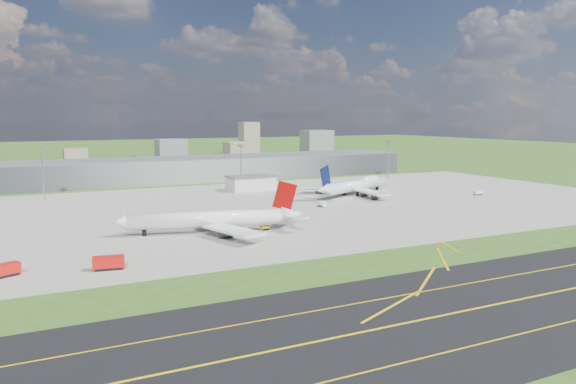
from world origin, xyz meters
name	(u,v)px	position (x,y,z in m)	size (l,w,h in m)	color
ground	(207,182)	(0.00, 150.00, 0.00)	(1400.00, 1400.00, 0.00)	#36591B
taxiway	(550,293)	(0.00, -110.00, 0.03)	(1400.00, 60.00, 0.06)	black
apron	(299,205)	(10.00, 40.00, 0.04)	(360.00, 190.00, 0.08)	gray
terminal	(199,169)	(0.00, 165.00, 7.50)	(300.00, 42.00, 15.00)	gray
ops_building	(251,183)	(10.00, 100.00, 4.00)	(26.00, 16.00, 8.00)	silver
mast_west	(42,165)	(-100.00, 115.00, 17.71)	(3.50, 2.00, 25.90)	gray
mast_center	(241,158)	(10.00, 115.00, 17.71)	(3.50, 2.00, 25.90)	gray
mast_east	(389,153)	(120.00, 115.00, 17.71)	(3.50, 2.00, 25.90)	gray
airliner_red_twin	(213,220)	(-49.67, -5.07, 5.05)	(68.15, 52.17, 18.96)	white
airliner_blue_quad	(356,185)	(54.91, 57.12, 5.08)	(65.73, 49.82, 18.27)	white
fire_truck	(109,263)	(-92.75, -39.33, 1.90)	(9.14, 4.77, 3.83)	red
crash_tender	(6,270)	(-118.58, -33.93, 1.77)	(7.48, 5.52, 3.55)	red
tug_yellow	(265,228)	(-30.44, -8.75, 0.88)	(3.46, 2.22, 1.67)	yellow
van_white_near	(322,205)	(16.32, 28.76, 1.18)	(2.72, 4.77, 2.33)	white
van_white_far	(478,193)	(112.97, 24.71, 1.25)	(5.10, 3.03, 2.48)	white
bldg_cw	(75,156)	(-60.00, 340.00, 7.00)	(20.00, 18.00, 14.00)	gray
bldg_c	(171,151)	(20.00, 310.00, 11.00)	(26.00, 20.00, 22.00)	slate
bldg_ce	(236,150)	(100.00, 350.00, 8.00)	(22.00, 24.00, 16.00)	gray
bldg_e	(317,143)	(180.00, 320.00, 14.00)	(30.00, 22.00, 28.00)	slate
bldg_tall_e	(249,137)	(140.00, 410.00, 18.00)	(20.00, 18.00, 36.00)	gray
tree_w	(16,167)	(-110.00, 265.00, 4.86)	(6.75, 6.75, 8.25)	#382314
tree_c	(134,160)	(-20.00, 280.00, 5.84)	(8.10, 8.10, 9.90)	#382314
tree_e	(236,158)	(70.00, 275.00, 5.51)	(7.65, 7.65, 9.35)	#382314
tree_far_e	(317,155)	(160.00, 285.00, 4.53)	(6.30, 6.30, 7.70)	#382314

